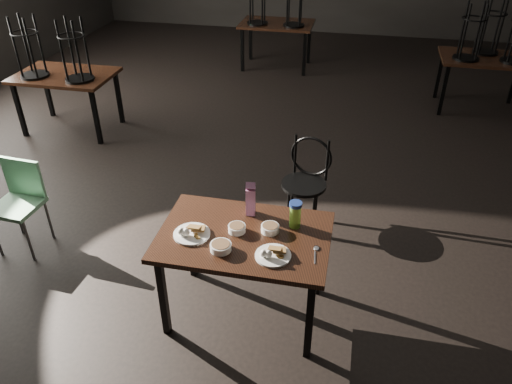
% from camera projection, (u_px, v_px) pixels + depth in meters
% --- Properties ---
extents(main_table, '(1.20, 0.80, 0.75)m').
position_uv_depth(main_table, '(244.00, 243.00, 3.52)').
color(main_table, black).
rests_on(main_table, ground).
extents(plate_left, '(0.26, 0.26, 0.08)m').
position_uv_depth(plate_left, '(191.00, 232.00, 3.46)').
color(plate_left, white).
rests_on(plate_left, main_table).
extents(plate_right, '(0.24, 0.24, 0.08)m').
position_uv_depth(plate_right, '(273.00, 254.00, 3.27)').
color(plate_right, white).
rests_on(plate_right, main_table).
extents(bowl_near, '(0.12, 0.12, 0.05)m').
position_uv_depth(bowl_near, '(237.00, 228.00, 3.50)').
color(bowl_near, white).
rests_on(bowl_near, main_table).
extents(bowl_far, '(0.13, 0.13, 0.05)m').
position_uv_depth(bowl_far, '(270.00, 228.00, 3.50)').
color(bowl_far, white).
rests_on(bowl_far, main_table).
extents(bowl_big, '(0.14, 0.14, 0.05)m').
position_uv_depth(bowl_big, '(221.00, 247.00, 3.33)').
color(bowl_big, white).
rests_on(bowl_big, main_table).
extents(juice_carton, '(0.08, 0.08, 0.27)m').
position_uv_depth(juice_carton, '(251.00, 199.00, 3.62)').
color(juice_carton, '#981B6F').
rests_on(juice_carton, main_table).
extents(water_bottle, '(0.10, 0.10, 0.20)m').
position_uv_depth(water_bottle, '(295.00, 214.00, 3.51)').
color(water_bottle, '#87D83F').
rests_on(water_bottle, main_table).
extents(spoon, '(0.04, 0.19, 0.01)m').
position_uv_depth(spoon, '(316.00, 249.00, 3.34)').
color(spoon, silver).
rests_on(spoon, main_table).
extents(bentwood_chair, '(0.44, 0.43, 0.87)m').
position_uv_depth(bentwood_chair, '(306.00, 176.00, 4.59)').
color(bentwood_chair, black).
rests_on(bentwood_chair, ground).
extents(school_chair, '(0.40, 0.40, 0.81)m').
position_uv_depth(school_chair, '(20.00, 197.00, 4.34)').
color(school_chair, '#7FC694').
rests_on(school_chair, ground).
extents(bg_table_left, '(1.20, 0.80, 1.48)m').
position_uv_depth(bg_table_left, '(62.00, 75.00, 6.16)').
color(bg_table_left, black).
rests_on(bg_table_left, ground).
extents(bg_table_right, '(1.20, 0.80, 1.48)m').
position_uv_depth(bg_table_right, '(488.00, 55.00, 6.72)').
color(bg_table_right, black).
rests_on(bg_table_right, ground).
extents(bg_table_far, '(1.20, 0.80, 1.48)m').
position_uv_depth(bg_table_far, '(277.00, 23.00, 8.22)').
color(bg_table_far, black).
rests_on(bg_table_far, ground).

